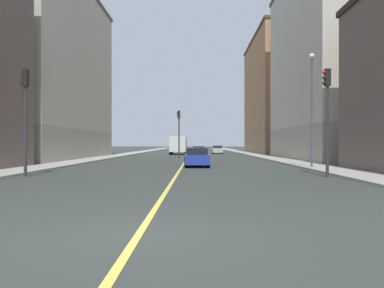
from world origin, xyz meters
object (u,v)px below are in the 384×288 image
Objects in this scene: car_silver at (218,150)px; car_teal at (199,151)px; building_left_mid at (330,64)px; street_lamp_left_near at (312,99)px; box_truck at (178,145)px; traffic_light_right_near at (25,107)px; traffic_light_median_far at (179,127)px; building_right_midblock at (48,71)px; traffic_light_left_near at (327,107)px; building_left_far at (277,96)px; car_blue at (197,158)px.

car_silver is 1.09× the size of car_teal.
building_left_mid reaches higher than street_lamp_left_near.
building_left_mid is 5.07× the size of car_teal.
traffic_light_right_near is at bearing -98.91° from box_truck.
traffic_light_right_near reaches higher than traffic_light_median_far.
building_right_midblock is at bearing -146.32° from car_teal.
street_lamp_left_near reaches higher than traffic_light_left_near.
building_right_midblock is 5.88× the size of car_teal.
car_silver is at bearing -171.32° from building_left_far.
building_right_midblock reaches higher than street_lamp_left_near.
traffic_light_median_far is 16.30m from car_blue.
building_left_mid is 28.23m from car_silver.
building_left_mid is 16.53m from street_lamp_left_near.
building_right_midblock is 15.81m from traffic_light_median_far.
building_right_midblock is 3.15× the size of street_lamp_left_near.
traffic_light_left_near is 26.02m from traffic_light_median_far.
traffic_light_right_near reaches higher than car_silver.
traffic_light_right_near reaches higher than car_blue.
building_left_mid reaches higher than car_blue.
car_silver is (-3.25, 44.59, -3.01)m from traffic_light_left_near.
street_lamp_left_near is 9.24m from car_blue.
car_blue is at bearing -90.72° from car_teal.
building_right_midblock is 5.37× the size of car_silver.
traffic_light_right_near reaches higher than traffic_light_left_near.
car_silver is (-10.59, -1.62, -9.43)m from building_left_far.
building_left_far is 20.23m from box_truck.
building_left_far is 5.75× the size of car_teal.
car_teal is (0.30, 23.91, -0.02)m from car_blue.
car_silver is at bearing 113.48° from building_left_mid.
traffic_light_left_near is at bearing -99.02° from building_left_far.
building_left_far is 4.27× the size of traffic_light_median_far.
traffic_light_median_far is at bearing -126.77° from building_left_far.
building_left_mid is at bearing -90.00° from building_left_far.
traffic_light_left_near is (23.21, -21.35, -6.01)m from building_right_midblock.
building_right_midblock reaches higher than car_silver.
traffic_light_right_near is 1.36× the size of car_blue.
building_right_midblock is 21.99m from car_teal.
building_left_far is 3.09× the size of street_lamp_left_near.
building_left_mid is 26.00m from building_left_far.
car_silver is (3.58, 36.04, -0.00)m from car_blue.
building_left_far reaches higher than traffic_light_median_far.
building_left_far is 4.22× the size of traffic_light_right_near.
traffic_light_left_near is at bearing -78.63° from car_teal.
street_lamp_left_near is 35.37m from box_truck.
traffic_light_right_near is at bearing -180.00° from traffic_light_left_near.
car_silver is at bearing 96.30° from street_lamp_left_near.
street_lamp_left_near is (16.92, 5.93, 1.10)m from traffic_light_right_near.
car_teal is (-13.87, 12.25, -9.54)m from building_left_mid.
building_right_midblock reaches higher than traffic_light_right_near.
building_right_midblock reaches higher than car_blue.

